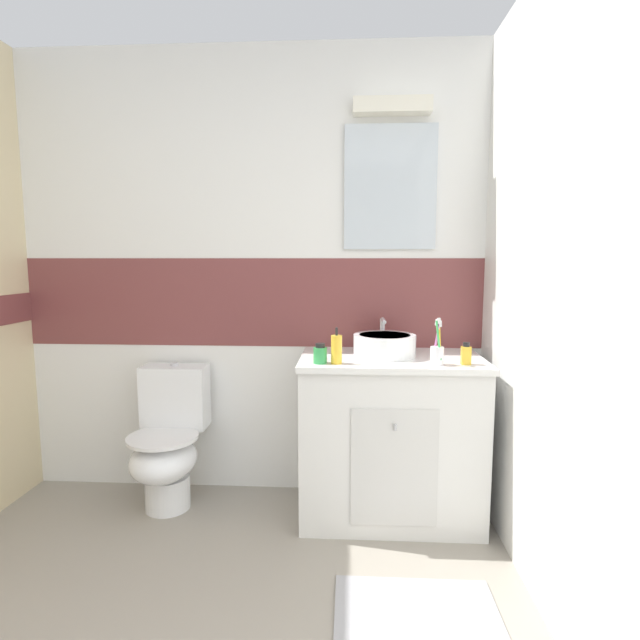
{
  "coord_description": "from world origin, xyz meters",
  "views": [
    {
      "loc": [
        0.56,
        -0.4,
        1.35
      ],
      "look_at": [
        0.42,
        1.95,
        1.06
      ],
      "focal_mm": 28.04,
      "sensor_mm": 36.0,
      "label": 1
    }
  ],
  "objects": [
    {
      "name": "toothbrush_cup",
      "position": [
        0.98,
        1.94,
        0.91
      ],
      "size": [
        0.06,
        0.06,
        0.23
      ],
      "color": "white",
      "rests_on": "vanity_cabinet"
    },
    {
      "name": "wall_back_tiled",
      "position": [
        0.01,
        2.45,
        1.26
      ],
      "size": [
        3.2,
        0.2,
        2.5
      ],
      "color": "white",
      "rests_on": "ground_plane"
    },
    {
      "name": "soap_dispenser",
      "position": [
        0.5,
        1.94,
        0.92
      ],
      "size": [
        0.05,
        0.05,
        0.18
      ],
      "color": "yellow",
      "rests_on": "vanity_cabinet"
    },
    {
      "name": "hair_gel_jar",
      "position": [
        0.42,
        1.94,
        0.89
      ],
      "size": [
        0.07,
        0.07,
        0.1
      ],
      "color": "green",
      "rests_on": "vanity_cabinet"
    },
    {
      "name": "vanity_cabinet",
      "position": [
        0.78,
        2.13,
        0.43
      ],
      "size": [
        0.93,
        0.56,
        0.85
      ],
      "color": "silver",
      "rests_on": "ground_plane"
    },
    {
      "name": "wall_right_plain",
      "position": [
        1.35,
        1.2,
        1.25
      ],
      "size": [
        0.1,
        3.48,
        2.5
      ],
      "primitive_type": "cube",
      "color": "white",
      "rests_on": "ground_plane"
    },
    {
      "name": "toilet",
      "position": [
        -0.42,
        2.16,
        0.36
      ],
      "size": [
        0.37,
        0.5,
        0.77
      ],
      "color": "white",
      "rests_on": "ground_plane"
    },
    {
      "name": "bath_mat",
      "position": [
        0.83,
        1.38,
        0.01
      ],
      "size": [
        0.63,
        0.39,
        0.01
      ],
      "primitive_type": "cube",
      "color": "#99999E",
      "rests_on": "ground_plane"
    },
    {
      "name": "perfume_flask_small",
      "position": [
        1.11,
        1.96,
        0.9
      ],
      "size": [
        0.04,
        0.03,
        0.11
      ],
      "color": "yellow",
      "rests_on": "vanity_cabinet"
    },
    {
      "name": "sink_basin",
      "position": [
        0.74,
        2.15,
        0.91
      ],
      "size": [
        0.32,
        0.36,
        0.18
      ],
      "color": "white",
      "rests_on": "vanity_cabinet"
    }
  ]
}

